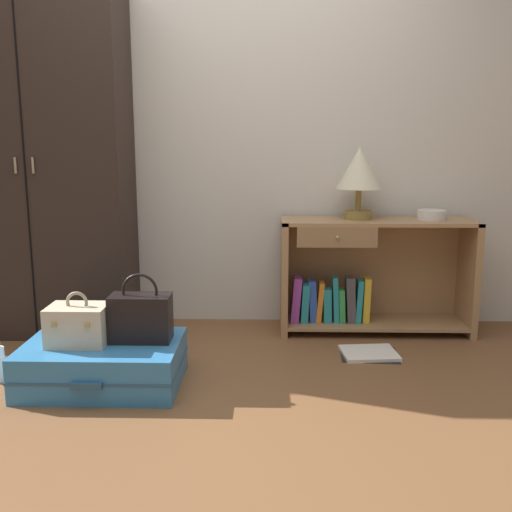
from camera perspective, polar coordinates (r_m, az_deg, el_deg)
The scene contains 10 objects.
ground_plane at distance 2.65m, azimuth -6.02°, elevation -15.35°, with size 9.00×9.00×0.00m, color brown.
back_wall at distance 3.87m, azimuth -3.50°, elevation 12.87°, with size 6.40×0.10×2.60m, color beige.
wardrobe at distance 3.82m, azimuth -20.03°, elevation 8.34°, with size 1.05×0.47×2.08m.
bookshelf at distance 3.75m, azimuth 10.52°, elevation -1.94°, with size 1.17×0.37×0.70m.
table_lamp at distance 3.67m, azimuth 9.89°, elevation 8.00°, with size 0.28×0.28×0.43m.
bowl at distance 3.78m, azimuth 16.51°, elevation 3.83°, with size 0.18×0.18×0.06m, color silver.
suitcase_large at distance 3.03m, azimuth -14.46°, elevation -9.99°, with size 0.76×0.54×0.21m.
train_case at distance 2.98m, azimuth -16.71°, elevation -6.32°, with size 0.28×0.21×0.26m.
handbag at distance 2.95m, azimuth -11.02°, elevation -5.76°, with size 0.29×0.15×0.34m.
open_book_on_floor at distance 3.41m, azimuth 10.81°, elevation -9.18°, with size 0.33×0.28×0.02m.
Camera 1 is at (0.33, -2.35, 1.18)m, focal length 41.63 mm.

